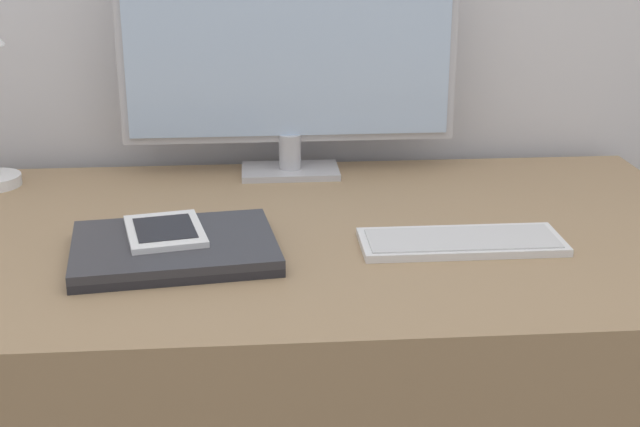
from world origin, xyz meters
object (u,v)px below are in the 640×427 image
(keyboard, at_px, (461,242))
(laptop, at_px, (174,248))
(monitor, at_px, (289,43))
(ereader, at_px, (165,231))

(keyboard, relative_size, laptop, 0.96)
(keyboard, height_order, laptop, laptop)
(monitor, xyz_separation_m, laptop, (-0.19, -0.41, -0.24))
(laptop, bearing_deg, monitor, 64.64)
(laptop, height_order, ereader, ereader)
(ereader, bearing_deg, monitor, 61.31)
(monitor, distance_m, ereader, 0.49)
(monitor, bearing_deg, keyboard, -58.57)
(laptop, bearing_deg, keyboard, 0.84)
(monitor, distance_m, laptop, 0.51)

